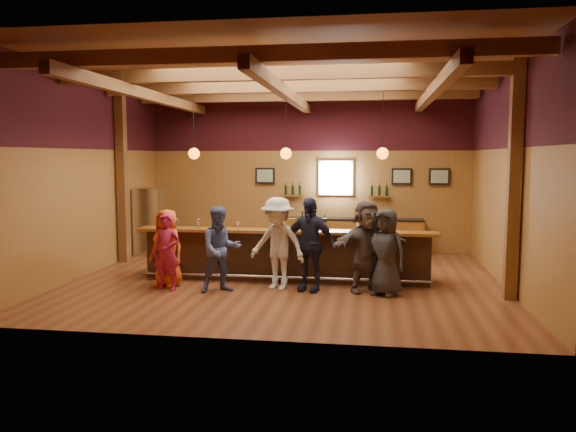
% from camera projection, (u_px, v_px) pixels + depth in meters
% --- Properties ---
extents(room, '(9.04, 9.00, 4.52)m').
position_uv_depth(room, '(286.00, 129.00, 11.76)').
color(room, brown).
rests_on(room, ground).
extents(bar_counter, '(6.30, 1.07, 1.11)m').
position_uv_depth(bar_counter, '(288.00, 255.00, 12.13)').
color(bar_counter, black).
rests_on(bar_counter, ground).
extents(back_bar_cabinet, '(4.00, 0.52, 0.95)m').
position_uv_depth(back_bar_cabinet, '(349.00, 235.00, 15.47)').
color(back_bar_cabinet, brown).
rests_on(back_bar_cabinet, ground).
extents(window, '(0.95, 0.09, 0.95)m').
position_uv_depth(window, '(336.00, 178.00, 15.59)').
color(window, silver).
rests_on(window, room).
extents(framed_pictures, '(5.35, 0.05, 0.45)m').
position_uv_depth(framed_pictures, '(367.00, 176.00, 15.44)').
color(framed_pictures, black).
rests_on(framed_pictures, room).
extents(wine_shelves, '(3.00, 0.18, 0.30)m').
position_uv_depth(wine_shelves, '(335.00, 193.00, 15.57)').
color(wine_shelves, brown).
rests_on(wine_shelves, room).
extents(pendant_lights, '(4.24, 0.24, 1.37)m').
position_uv_depth(pendant_lights, '(286.00, 153.00, 11.75)').
color(pendant_lights, black).
rests_on(pendant_lights, room).
extents(stainless_fridge, '(0.70, 0.70, 1.80)m').
position_uv_depth(stainless_fridge, '(150.00, 221.00, 15.10)').
color(stainless_fridge, silver).
rests_on(stainless_fridge, ground).
extents(customer_orange, '(0.89, 0.72, 1.58)m').
position_uv_depth(customer_orange, '(167.00, 248.00, 11.41)').
color(customer_orange, '#E94D15').
rests_on(customer_orange, ground).
extents(customer_redvest, '(0.59, 0.42, 1.53)m').
position_uv_depth(customer_redvest, '(167.00, 252.00, 11.05)').
color(customer_redvest, '#9C1C40').
rests_on(customer_redvest, ground).
extents(customer_denim, '(1.02, 0.94, 1.68)m').
position_uv_depth(customer_denim, '(221.00, 249.00, 10.91)').
color(customer_denim, '#485890').
rests_on(customer_denim, ground).
extents(customer_white, '(1.35, 1.05, 1.84)m').
position_uv_depth(customer_white, '(278.00, 243.00, 11.13)').
color(customer_white, silver).
rests_on(customer_white, ground).
extents(customer_navy, '(1.17, 0.75, 1.85)m').
position_uv_depth(customer_navy, '(309.00, 244.00, 10.97)').
color(customer_navy, '#1C1F39').
rests_on(customer_navy, ground).
extents(customer_brown, '(1.68, 1.37, 1.80)m').
position_uv_depth(customer_brown, '(366.00, 246.00, 10.90)').
color(customer_brown, '#514641').
rests_on(customer_brown, ground).
extents(customer_dark, '(0.96, 0.85, 1.66)m').
position_uv_depth(customer_dark, '(386.00, 252.00, 10.64)').
color(customer_dark, '#2B2B2D').
rests_on(customer_dark, ground).
extents(bartender, '(0.59, 0.45, 1.48)m').
position_uv_depth(bartender, '(370.00, 239.00, 13.01)').
color(bartender, black).
rests_on(bartender, ground).
extents(ice_bucket, '(0.21, 0.21, 0.23)m').
position_uv_depth(ice_bucket, '(292.00, 224.00, 11.82)').
color(ice_bucket, brown).
rests_on(ice_bucket, bar_counter).
extents(bottle_a, '(0.08, 0.08, 0.38)m').
position_uv_depth(bottle_a, '(302.00, 222.00, 11.81)').
color(bottle_a, black).
rests_on(bottle_a, bar_counter).
extents(bottle_b, '(0.07, 0.07, 0.32)m').
position_uv_depth(bottle_b, '(325.00, 224.00, 11.76)').
color(bottle_b, black).
rests_on(bottle_b, bar_counter).
extents(glass_a, '(0.09, 0.09, 0.20)m').
position_uv_depth(glass_a, '(177.00, 221.00, 12.12)').
color(glass_a, silver).
rests_on(glass_a, bar_counter).
extents(glass_b, '(0.09, 0.09, 0.20)m').
position_uv_depth(glass_b, '(198.00, 221.00, 12.00)').
color(glass_b, silver).
rests_on(glass_b, bar_counter).
extents(glass_c, '(0.09, 0.09, 0.20)m').
position_uv_depth(glass_c, '(214.00, 222.00, 11.98)').
color(glass_c, silver).
rests_on(glass_c, bar_counter).
extents(glass_d, '(0.07, 0.07, 0.17)m').
position_uv_depth(glass_d, '(238.00, 223.00, 11.83)').
color(glass_d, silver).
rests_on(glass_d, bar_counter).
extents(glass_e, '(0.07, 0.07, 0.16)m').
position_uv_depth(glass_e, '(273.00, 224.00, 11.72)').
color(glass_e, silver).
rests_on(glass_e, bar_counter).
extents(glass_f, '(0.08, 0.08, 0.18)m').
position_uv_depth(glass_f, '(324.00, 225.00, 11.52)').
color(glass_f, silver).
rests_on(glass_f, bar_counter).
extents(glass_g, '(0.08, 0.08, 0.17)m').
position_uv_depth(glass_g, '(357.00, 225.00, 11.51)').
color(glass_g, silver).
rests_on(glass_g, bar_counter).
extents(glass_h, '(0.09, 0.09, 0.20)m').
position_uv_depth(glass_h, '(369.00, 225.00, 11.39)').
color(glass_h, silver).
rests_on(glass_h, bar_counter).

